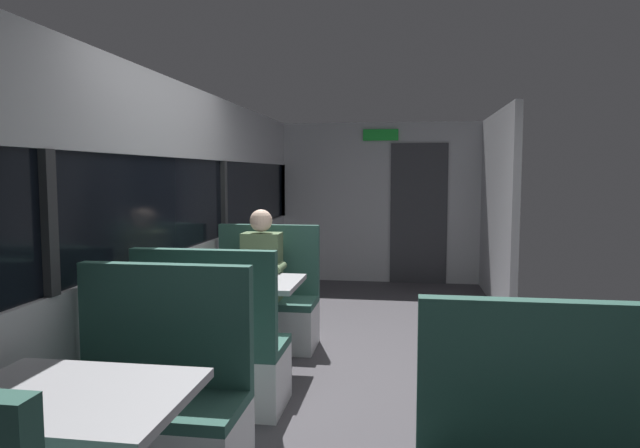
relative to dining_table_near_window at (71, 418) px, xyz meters
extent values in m
cube|color=#423F44|center=(0.89, 2.09, -0.65)|extent=(3.30, 9.20, 0.02)
cube|color=#B2B2B7|center=(-0.56, 2.09, -0.16)|extent=(0.08, 8.40, 0.95)
cube|color=#B2B2B7|center=(-0.56, 2.09, 1.36)|extent=(0.08, 8.40, 0.60)
cube|color=black|center=(-0.57, 2.09, 0.69)|extent=(0.03, 8.40, 0.75)
cube|color=#2D2D30|center=(-0.54, 0.69, 0.69)|extent=(0.06, 0.08, 0.75)
cube|color=#2D2D30|center=(-0.54, 3.49, 0.69)|extent=(0.06, 0.08, 0.75)
cube|color=#2D2D30|center=(-0.54, 6.29, 0.69)|extent=(0.06, 0.08, 0.75)
cube|color=#B2B2B7|center=(0.89, 6.29, 0.51)|extent=(2.90, 0.08, 2.30)
cube|color=#333338|center=(1.44, 6.24, 0.36)|extent=(0.80, 0.04, 2.00)
cube|color=green|center=(0.89, 6.23, 1.48)|extent=(0.50, 0.03, 0.16)
cube|color=#B2B2B7|center=(2.34, 5.09, 0.51)|extent=(0.08, 2.40, 2.30)
cube|color=#99999E|center=(0.00, 0.00, 0.08)|extent=(0.90, 0.70, 0.04)
cube|color=silver|center=(0.00, 0.66, -0.44)|extent=(0.95, 0.50, 0.39)
cube|color=#2D564C|center=(0.00, 0.66, -0.22)|extent=(0.95, 0.50, 0.06)
cube|color=#2D564C|center=(0.00, 0.87, 0.14)|extent=(0.95, 0.08, 0.65)
cylinder|color=#9E9EA3|center=(0.00, 2.32, -0.29)|extent=(0.10, 0.10, 0.70)
cube|color=#99999E|center=(0.00, 2.32, 0.08)|extent=(0.90, 0.70, 0.04)
cube|color=silver|center=(0.00, 1.66, -0.44)|extent=(0.95, 0.50, 0.39)
cube|color=#2D564C|center=(0.00, 1.66, -0.22)|extent=(0.95, 0.50, 0.06)
cube|color=#2D564C|center=(0.00, 1.45, 0.14)|extent=(0.95, 0.08, 0.65)
cube|color=silver|center=(0.00, 2.98, -0.44)|extent=(0.95, 0.50, 0.39)
cube|color=#2D564C|center=(0.00, 2.98, -0.22)|extent=(0.95, 0.50, 0.06)
cube|color=#2D564C|center=(0.00, 3.19, 0.14)|extent=(0.95, 0.08, 0.65)
cube|color=#2D564C|center=(1.79, 0.27, 0.14)|extent=(0.95, 0.08, 0.65)
cube|color=#26262D|center=(0.00, 2.98, -0.41)|extent=(0.30, 0.36, 0.45)
cube|color=#59724C|center=(0.00, 2.93, 0.11)|extent=(0.34, 0.22, 0.60)
sphere|color=beige|center=(0.00, 2.91, 0.52)|extent=(0.20, 0.20, 0.20)
cylinder|color=#59724C|center=(-0.20, 2.75, 0.13)|extent=(0.07, 0.28, 0.07)
cylinder|color=#59724C|center=(0.20, 2.75, 0.13)|extent=(0.07, 0.28, 0.07)
camera|label=1|loc=(1.26, -1.93, 0.94)|focal=31.79mm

